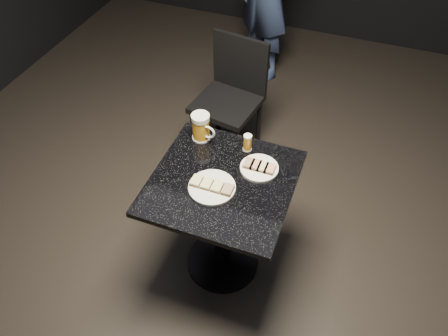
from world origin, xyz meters
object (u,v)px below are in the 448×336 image
(plate_small, at_px, (259,168))
(chair, at_px, (232,93))
(plate_large, at_px, (212,187))
(beer_tumbler, at_px, (248,143))
(beer_mug, at_px, (201,127))
(table, at_px, (223,211))

(plate_small, relative_size, chair, 0.22)
(plate_large, distance_m, beer_tumbler, 0.33)
(plate_large, height_order, beer_mug, beer_mug)
(beer_mug, bearing_deg, chair, 97.42)
(table, xyz_separation_m, beer_tumbler, (0.04, 0.25, 0.29))
(plate_large, bearing_deg, table, 65.54)
(plate_small, xyz_separation_m, chair, (-0.46, 0.88, -0.26))
(plate_large, xyz_separation_m, plate_small, (0.18, 0.21, 0.00))
(table, bearing_deg, plate_small, 43.35)
(beer_mug, xyz_separation_m, beer_tumbler, (0.26, 0.00, -0.03))
(plate_small, distance_m, chair, 1.02)
(table, bearing_deg, plate_large, -114.46)
(beer_tumbler, bearing_deg, beer_mug, -179.37)
(plate_small, xyz_separation_m, beer_mug, (-0.36, 0.11, 0.07))
(beer_mug, distance_m, beer_tumbler, 0.26)
(plate_small, distance_m, beer_tumbler, 0.16)
(beer_mug, bearing_deg, plate_large, -59.61)
(beer_mug, bearing_deg, table, -49.26)
(beer_tumbler, height_order, chair, chair)
(plate_small, distance_m, table, 0.32)
(chair, bearing_deg, beer_tumbler, -64.66)
(plate_small, height_order, table, plate_small)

